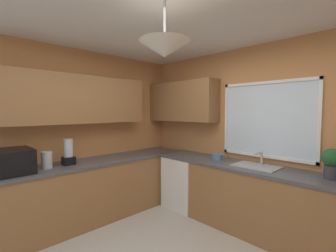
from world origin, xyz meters
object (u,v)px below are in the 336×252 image
Objects in this scene: sink_assembly at (256,166)px; dishwasher at (186,182)px; bowl at (217,157)px; kettle at (47,160)px; potted_plant at (332,162)px; blender_appliance at (68,153)px; microwave at (15,161)px.

dishwasher is at bearing -178.25° from sink_assembly.
dishwasher is 0.79m from bowl.
bowl is at bearing 58.29° from kettle.
kettle is 1.35× the size of bowl.
potted_plant is (0.82, 0.04, 0.18)m from sink_assembly.
kettle is at bearing -121.71° from bowl.
potted_plant is at bearing 33.55° from blender_appliance.
sink_assembly is 1.55× the size of blender_appliance.
bowl is (1.26, 2.36, -0.10)m from microwave.
sink_assembly is at bearing 1.75° from dishwasher.
bowl reaches higher than dishwasher.
sink_assembly is at bearing 51.71° from microwave.
blender_appliance reaches higher than potted_plant.
potted_plant is 0.93× the size of blender_appliance.
microwave is 1.43× the size of potted_plant.
sink_assembly is (1.85, 2.02, -0.10)m from kettle.
bowl is at bearing 53.86° from blender_appliance.
blender_appliance reaches higher than microwave.
dishwasher is 2.13m from potted_plant.
kettle reaches higher than dishwasher.
sink_assembly is 0.61m from bowl.
microwave is at bearing -138.09° from potted_plant.
blender_appliance is (0.00, 0.63, 0.02)m from microwave.
potted_plant is at bearing 3.02° from sink_assembly.
sink_assembly is at bearing 47.55° from kettle.
kettle is 2.74m from sink_assembly.
sink_assembly is at bearing 0.65° from bowl.
kettle reaches higher than sink_assembly.
blender_appliance is (-2.69, -1.78, -0.03)m from potted_plant.
kettle is 0.29m from blender_appliance.
dishwasher is 2.53× the size of potted_plant.
microwave is 3.61m from potted_plant.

